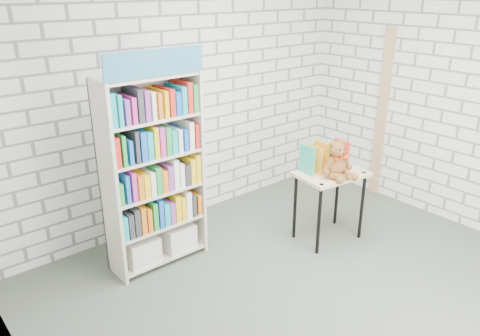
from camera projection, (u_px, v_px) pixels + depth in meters
ground at (315, 292)px, 4.19m from camera, size 4.50×4.50×0.00m
room_shell at (329, 95)px, 3.53m from camera, size 4.52×4.02×2.81m
bookshelf at (153, 172)px, 4.33m from camera, size 0.93×0.36×2.08m
display_table at (330, 182)px, 4.85m from camera, size 0.77×0.58×0.76m
table_books at (325, 156)px, 4.84m from camera, size 0.52×0.28×0.29m
teddy_bear at (337, 162)px, 4.65m from camera, size 0.35×0.34×0.38m
door_trim at (382, 115)px, 5.80m from camera, size 0.05×0.12×2.10m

